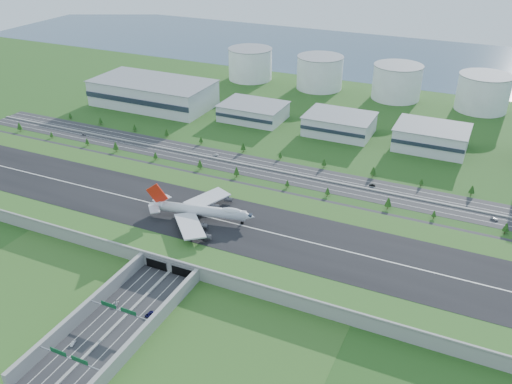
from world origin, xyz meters
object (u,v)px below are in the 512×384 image
at_px(car_6, 494,219).
at_px(car_5, 372,185).
at_px(car_4, 84,135).
at_px(car_2, 150,314).
at_px(fuel_tank_a, 250,64).
at_px(car_0, 116,303).
at_px(boeing_747, 201,210).
at_px(car_7, 216,155).
at_px(car_1, 73,343).

bearing_deg(car_6, car_5, 100.22).
bearing_deg(car_4, car_6, -84.85).
height_order(car_2, car_4, car_2).
bearing_deg(fuel_tank_a, car_0, -74.45).
distance_m(fuel_tank_a, car_5, 288.21).
bearing_deg(car_0, car_6, 20.38).
bearing_deg(fuel_tank_a, car_6, -38.22).
height_order(boeing_747, car_7, boeing_747).
distance_m(fuel_tank_a, car_7, 220.25).
distance_m(fuel_tank_a, car_0, 411.04).
relative_size(car_0, car_7, 1.08).
xyz_separation_m(fuel_tank_a, boeing_747, (114.22, -313.35, -3.31)).
bearing_deg(boeing_747, car_5, 39.88).
bearing_deg(car_4, car_2, -126.91).
bearing_deg(car_2, car_5, -103.76).
height_order(car_1, car_4, car_1).
bearing_deg(car_5, car_0, -29.10).
bearing_deg(car_2, car_7, -65.17).
distance_m(boeing_747, car_7, 115.11).
height_order(car_4, car_7, car_7).
bearing_deg(car_7, car_1, 17.79).
relative_size(car_6, car_7, 1.10).
bearing_deg(car_4, car_7, -79.36).
height_order(car_4, car_6, car_6).
height_order(car_0, car_4, car_0).
distance_m(car_0, car_4, 244.53).
distance_m(car_6, car_7, 215.48).
bearing_deg(car_6, car_1, 159.23).
xyz_separation_m(boeing_747, car_2, (16.36, -81.62, -13.31)).
relative_size(boeing_747, car_6, 13.87).
bearing_deg(car_1, fuel_tank_a, 88.44).
height_order(car_2, car_5, car_2).
xyz_separation_m(car_4, car_6, (343.11, -2.15, 0.05)).
height_order(car_5, car_7, car_5).
relative_size(boeing_747, car_0, 14.09).
bearing_deg(car_7, car_5, 97.01).
distance_m(car_0, car_2, 20.47).
height_order(fuel_tank_a, car_4, fuel_tank_a).
height_order(car_0, car_2, car_0).
bearing_deg(fuel_tank_a, boeing_747, -69.97).
bearing_deg(car_4, fuel_tank_a, -9.82).
bearing_deg(car_1, car_7, 84.91).
height_order(car_6, car_7, car_6).
bearing_deg(fuel_tank_a, car_5, -46.53).
distance_m(car_5, car_7, 130.30).
bearing_deg(car_6, car_2, 158.03).
height_order(fuel_tank_a, car_2, fuel_tank_a).
xyz_separation_m(car_2, car_5, (67.36, 186.16, -0.03)).
relative_size(fuel_tank_a, car_7, 10.87).
distance_m(fuel_tank_a, car_1, 441.51).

